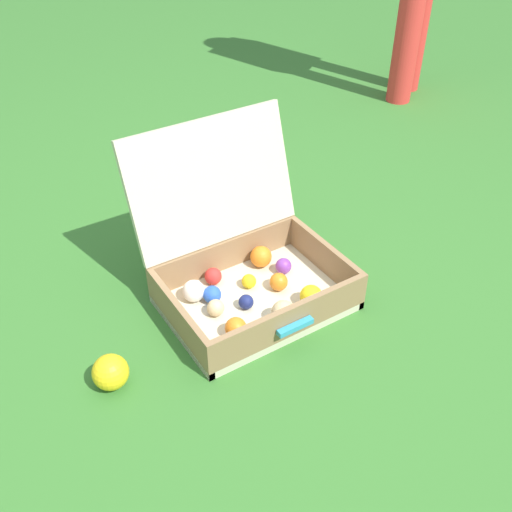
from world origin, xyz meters
The scene contains 3 objects.
ground_plane centered at (0.00, 0.00, 0.00)m, with size 16.00×16.00×0.00m, color #336B28.
open_suitcase centered at (0.07, 0.11, 0.11)m, with size 0.52×0.52×0.48m.
stray_ball_on_grass centered at (-0.40, -0.01, 0.05)m, with size 0.09×0.09×0.09m, color yellow.
Camera 1 is at (-0.62, -1.04, 1.18)m, focal length 40.81 mm.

